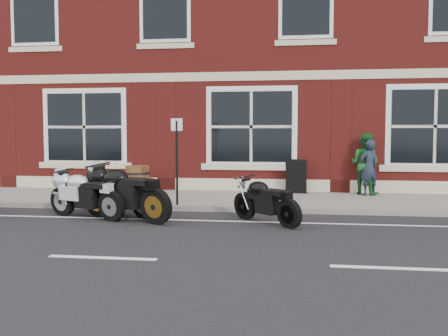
% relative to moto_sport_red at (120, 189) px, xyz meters
% --- Properties ---
extents(ground, '(80.00, 80.00, 0.00)m').
position_rel_moto_sport_red_xyz_m(ground, '(1.05, -0.68, -0.56)').
color(ground, black).
rests_on(ground, ground).
extents(sidewalk, '(30.00, 3.00, 0.12)m').
position_rel_moto_sport_red_xyz_m(sidewalk, '(1.05, 2.32, -0.50)').
color(sidewalk, slate).
rests_on(sidewalk, ground).
extents(kerb, '(30.00, 0.16, 0.12)m').
position_rel_moto_sport_red_xyz_m(kerb, '(1.05, 0.74, -0.50)').
color(kerb, slate).
rests_on(kerb, ground).
extents(pub_building, '(24.00, 12.00, 12.00)m').
position_rel_moto_sport_red_xyz_m(pub_building, '(1.05, 9.82, 5.44)').
color(pub_building, maroon).
rests_on(pub_building, ground).
extents(moto_sport_red, '(1.93, 1.25, 0.98)m').
position_rel_moto_sport_red_xyz_m(moto_sport_red, '(0.00, 0.00, 0.00)').
color(moto_sport_red, black).
rests_on(moto_sport_red, ground).
extents(moto_sport_black, '(2.17, 1.13, 1.05)m').
position_rel_moto_sport_red_xyz_m(moto_sport_black, '(0.33, -0.61, 0.04)').
color(moto_sport_black, black).
rests_on(moto_sport_black, ground).
extents(moto_sport_silver, '(1.94, 0.91, 0.92)m').
position_rel_moto_sport_red_xyz_m(moto_sport_silver, '(-0.57, -0.51, -0.03)').
color(moto_sport_silver, black).
rests_on(moto_sport_silver, ground).
extents(moto_naked_black, '(1.41, 1.38, 0.84)m').
position_rel_moto_sport_red_xyz_m(moto_naked_black, '(3.21, -0.60, -0.08)').
color(moto_naked_black, black).
rests_on(moto_naked_black, ground).
extents(pedestrian_left, '(0.65, 0.58, 1.49)m').
position_rel_moto_sport_red_xyz_m(pedestrian_left, '(5.75, 3.28, 0.30)').
color(pedestrian_left, '#1B2331').
rests_on(pedestrian_left, sidewalk).
extents(pedestrian_right, '(1.02, 0.97, 1.67)m').
position_rel_moto_sport_red_xyz_m(pedestrian_right, '(5.67, 3.52, 0.39)').
color(pedestrian_right, '#17501F').
rests_on(pedestrian_right, sidewalk).
extents(a_board_sign, '(0.62, 0.46, 0.94)m').
position_rel_moto_sport_red_xyz_m(a_board_sign, '(3.82, 3.52, 0.03)').
color(a_board_sign, black).
rests_on(a_board_sign, sidewalk).
extents(barrel_planter, '(0.69, 0.69, 0.76)m').
position_rel_moto_sport_red_xyz_m(barrel_planter, '(-0.54, 2.88, -0.06)').
color(barrel_planter, '#472213').
rests_on(barrel_planter, sidewalk).
extents(parking_sign, '(0.28, 0.08, 2.00)m').
position_rel_moto_sport_red_xyz_m(parking_sign, '(1.07, 0.87, 0.71)').
color(parking_sign, black).
rests_on(parking_sign, sidewalk).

